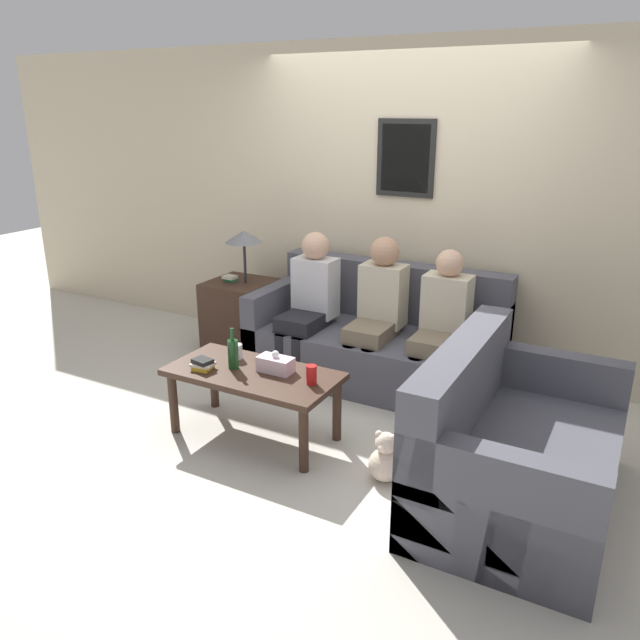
{
  "coord_description": "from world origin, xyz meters",
  "views": [
    {
      "loc": [
        1.84,
        -3.77,
        2.1
      ],
      "look_at": [
        -0.16,
        -0.12,
        0.66
      ],
      "focal_mm": 35.0,
      "sensor_mm": 36.0,
      "label": 1
    }
  ],
  "objects_px": {
    "coffee_table": "(253,381)",
    "wine_bottle": "(233,353)",
    "person_right": "(441,322)",
    "teddy_bear": "(385,460)",
    "person_middle": "(377,307)",
    "couch_side": "(512,452)",
    "drinking_glass": "(237,351)",
    "person_left": "(309,299)",
    "couch_main": "(378,341)"
  },
  "relations": [
    {
      "from": "coffee_table",
      "to": "wine_bottle",
      "type": "bearing_deg",
      "value": -173.62
    },
    {
      "from": "couch_side",
      "to": "person_right",
      "type": "height_order",
      "value": "person_right"
    },
    {
      "from": "person_right",
      "to": "teddy_bear",
      "type": "bearing_deg",
      "value": -85.76
    },
    {
      "from": "couch_side",
      "to": "person_middle",
      "type": "height_order",
      "value": "person_middle"
    },
    {
      "from": "person_right",
      "to": "teddy_bear",
      "type": "relative_size",
      "value": 3.58
    },
    {
      "from": "coffee_table",
      "to": "person_left",
      "type": "distance_m",
      "value": 1.15
    },
    {
      "from": "person_right",
      "to": "wine_bottle",
      "type": "bearing_deg",
      "value": -131.32
    },
    {
      "from": "person_right",
      "to": "person_left",
      "type": "bearing_deg",
      "value": -178.08
    },
    {
      "from": "drinking_glass",
      "to": "person_left",
      "type": "distance_m",
      "value": 0.99
    },
    {
      "from": "couch_side",
      "to": "person_middle",
      "type": "xyz_separation_m",
      "value": [
        -1.28,
        1.07,
        0.33
      ]
    },
    {
      "from": "wine_bottle",
      "to": "drinking_glass",
      "type": "distance_m",
      "value": 0.17
    },
    {
      "from": "couch_main",
      "to": "person_right",
      "type": "relative_size",
      "value": 1.73
    },
    {
      "from": "couch_main",
      "to": "person_middle",
      "type": "height_order",
      "value": "person_middle"
    },
    {
      "from": "person_middle",
      "to": "couch_main",
      "type": "bearing_deg",
      "value": 108.48
    },
    {
      "from": "person_middle",
      "to": "teddy_bear",
      "type": "bearing_deg",
      "value": -63.73
    },
    {
      "from": "wine_bottle",
      "to": "couch_side",
      "type": "bearing_deg",
      "value": 3.11
    },
    {
      "from": "couch_side",
      "to": "coffee_table",
      "type": "relative_size",
      "value": 1.29
    },
    {
      "from": "person_middle",
      "to": "person_left",
      "type": "bearing_deg",
      "value": -175.17
    },
    {
      "from": "couch_side",
      "to": "couch_main",
      "type": "bearing_deg",
      "value": 47.71
    },
    {
      "from": "couch_side",
      "to": "drinking_glass",
      "type": "distance_m",
      "value": 1.87
    },
    {
      "from": "wine_bottle",
      "to": "person_middle",
      "type": "height_order",
      "value": "person_middle"
    },
    {
      "from": "wine_bottle",
      "to": "person_right",
      "type": "height_order",
      "value": "person_right"
    },
    {
      "from": "drinking_glass",
      "to": "person_middle",
      "type": "bearing_deg",
      "value": 60.63
    },
    {
      "from": "person_right",
      "to": "coffee_table",
      "type": "bearing_deg",
      "value": -127.53
    },
    {
      "from": "person_left",
      "to": "person_middle",
      "type": "relative_size",
      "value": 0.99
    },
    {
      "from": "wine_bottle",
      "to": "drinking_glass",
      "type": "bearing_deg",
      "value": 117.76
    },
    {
      "from": "couch_side",
      "to": "person_right",
      "type": "xyz_separation_m",
      "value": [
        -0.77,
        1.06,
        0.3
      ]
    },
    {
      "from": "wine_bottle",
      "to": "person_middle",
      "type": "relative_size",
      "value": 0.24
    },
    {
      "from": "drinking_glass",
      "to": "person_left",
      "type": "bearing_deg",
      "value": 89.59
    },
    {
      "from": "coffee_table",
      "to": "wine_bottle",
      "type": "xyz_separation_m",
      "value": [
        -0.14,
        -0.02,
        0.17
      ]
    },
    {
      "from": "coffee_table",
      "to": "person_right",
      "type": "height_order",
      "value": "person_right"
    },
    {
      "from": "drinking_glass",
      "to": "person_middle",
      "type": "xyz_separation_m",
      "value": [
        0.58,
        1.03,
        0.11
      ]
    },
    {
      "from": "person_left",
      "to": "teddy_bear",
      "type": "bearing_deg",
      "value": -44.97
    },
    {
      "from": "coffee_table",
      "to": "person_middle",
      "type": "bearing_deg",
      "value": 72.49
    },
    {
      "from": "wine_bottle",
      "to": "couch_main",
      "type": "bearing_deg",
      "value": 70.5
    },
    {
      "from": "person_middle",
      "to": "coffee_table",
      "type": "bearing_deg",
      "value": -107.51
    },
    {
      "from": "person_left",
      "to": "person_right",
      "type": "height_order",
      "value": "person_left"
    },
    {
      "from": "couch_main",
      "to": "person_middle",
      "type": "relative_size",
      "value": 1.67
    },
    {
      "from": "person_left",
      "to": "teddy_bear",
      "type": "distance_m",
      "value": 1.73
    },
    {
      "from": "couch_main",
      "to": "teddy_bear",
      "type": "distance_m",
      "value": 1.51
    },
    {
      "from": "drinking_glass",
      "to": "person_right",
      "type": "relative_size",
      "value": 0.09
    },
    {
      "from": "couch_side",
      "to": "person_left",
      "type": "height_order",
      "value": "person_left"
    },
    {
      "from": "couch_main",
      "to": "person_left",
      "type": "height_order",
      "value": "person_left"
    },
    {
      "from": "wine_bottle",
      "to": "person_right",
      "type": "relative_size",
      "value": 0.25
    },
    {
      "from": "person_left",
      "to": "wine_bottle",
      "type": "bearing_deg",
      "value": -86.57
    },
    {
      "from": "couch_side",
      "to": "person_left",
      "type": "bearing_deg",
      "value": 61.05
    },
    {
      "from": "couch_side",
      "to": "person_middle",
      "type": "bearing_deg",
      "value": 50.03
    },
    {
      "from": "wine_bottle",
      "to": "person_left",
      "type": "relative_size",
      "value": 0.24
    },
    {
      "from": "drinking_glass",
      "to": "person_right",
      "type": "distance_m",
      "value": 1.5
    },
    {
      "from": "person_left",
      "to": "person_middle",
      "type": "height_order",
      "value": "person_middle"
    }
  ]
}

